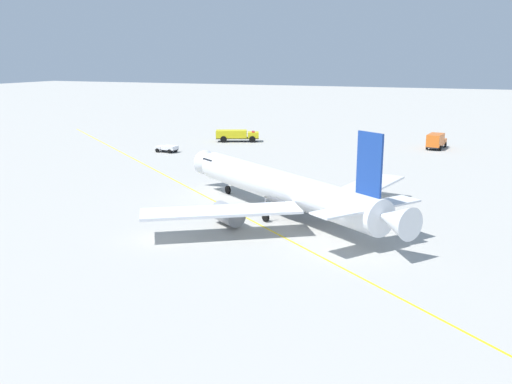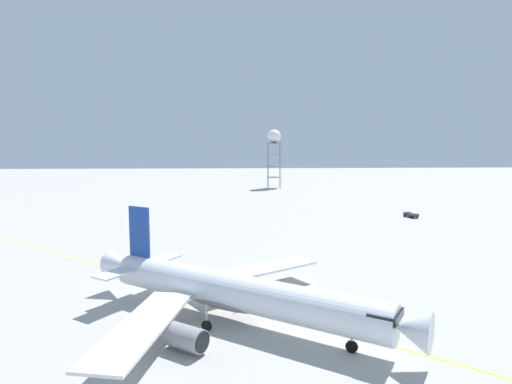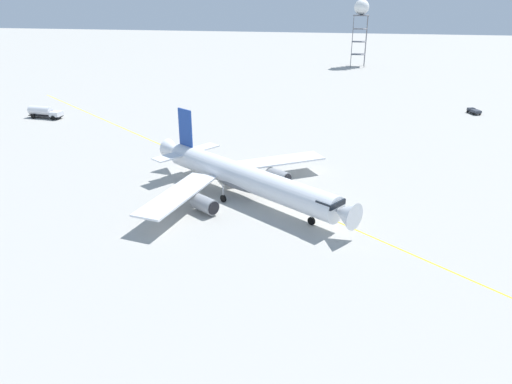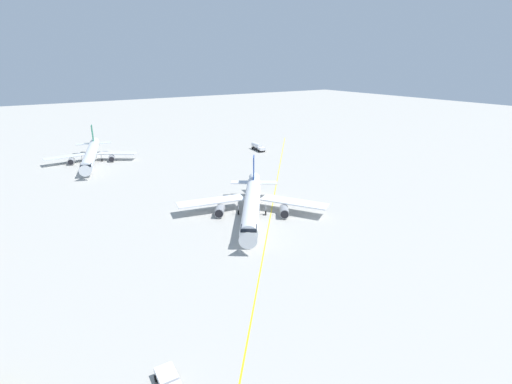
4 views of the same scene
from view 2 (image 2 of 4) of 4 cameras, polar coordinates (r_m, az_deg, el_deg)
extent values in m
plane|color=#ADAAA3|center=(49.53, -6.30, -15.69)|extent=(600.00, 600.00, 0.00)
cylinder|color=white|center=(45.08, -2.47, -13.38)|extent=(21.30, 28.72, 3.70)
cone|color=white|center=(38.91, 20.35, -17.07)|extent=(4.60, 4.46, 3.52)
cone|color=white|center=(56.28, -17.79, -9.34)|extent=(4.86, 5.08, 3.15)
cube|color=black|center=(39.01, 17.11, -15.56)|extent=(3.95, 3.76, 0.70)
ellipsoid|color=slate|center=(46.29, -4.18, -14.20)|extent=(9.32, 11.47, 2.04)
cube|color=#193D93|center=(52.73, -15.50, -5.19)|extent=(2.01, 2.78, 6.06)
cube|color=white|center=(56.00, -12.79, -8.80)|extent=(5.90, 5.18, 0.20)
cube|color=white|center=(51.51, -18.18, -10.30)|extent=(5.90, 5.18, 0.20)
cube|color=white|center=(55.09, 0.40, -10.40)|extent=(12.36, 16.08, 0.28)
cube|color=white|center=(40.24, -15.12, -17.09)|extent=(16.88, 7.36, 0.28)
cylinder|color=gray|center=(52.15, 1.68, -12.93)|extent=(3.98, 4.40, 2.19)
cylinder|color=black|center=(51.26, 3.65, -13.29)|extent=(1.62, 1.18, 1.86)
cylinder|color=gray|center=(40.63, -9.54, -18.79)|extent=(3.98, 4.40, 2.19)
cylinder|color=black|center=(39.48, -7.24, -19.53)|extent=(1.62, 1.18, 1.86)
cylinder|color=#9EA0A5|center=(40.72, 12.85, -18.37)|extent=(0.20, 0.20, 2.13)
cylinder|color=black|center=(41.18, 12.81, -19.72)|extent=(0.87, 1.08, 1.10)
cylinder|color=#9EA0A5|center=(49.05, -1.90, -13.85)|extent=(0.20, 0.20, 2.13)
cylinder|color=black|center=(49.43, -1.90, -15.01)|extent=(0.87, 1.08, 1.10)
cylinder|color=#9EA0A5|center=(44.13, -6.72, -16.25)|extent=(0.20, 0.20, 2.13)
cylinder|color=black|center=(44.55, -6.70, -17.52)|extent=(0.87, 1.08, 1.10)
cube|color=#232326|center=(116.24, 20.22, -3.05)|extent=(4.07, 2.77, 0.20)
cube|color=#2D333D|center=(117.10, 19.77, -2.74)|extent=(1.70, 2.00, 0.70)
cube|color=black|center=(117.41, 19.61, -2.66)|extent=(0.61, 1.35, 0.39)
cube|color=#2D333D|center=(115.72, 20.46, -2.90)|extent=(2.92, 2.50, 0.60)
cylinder|color=black|center=(116.59, 19.46, -3.04)|extent=(0.70, 0.50, 0.64)
cylinder|color=black|center=(117.78, 20.05, -2.98)|extent=(0.70, 0.50, 0.64)
cylinder|color=black|center=(114.82, 20.35, -3.22)|extent=(0.70, 0.50, 0.64)
cylinder|color=black|center=(116.03, 20.94, -3.15)|extent=(0.70, 0.50, 0.64)
cylinder|color=slate|center=(186.02, 1.55, 3.57)|extent=(0.24, 0.24, 19.34)
cylinder|color=slate|center=(180.69, 1.69, 3.49)|extent=(0.24, 0.24, 19.34)
cylinder|color=slate|center=(181.23, 3.38, 3.49)|extent=(0.24, 0.24, 19.34)
cylinder|color=slate|center=(186.54, 3.20, 3.57)|extent=(0.24, 0.24, 19.34)
cube|color=slate|center=(183.90, 2.45, 2.02)|extent=(5.55, 5.55, 0.16)
cube|color=slate|center=(183.60, 2.46, 3.53)|extent=(5.55, 5.55, 0.16)
cube|color=slate|center=(183.43, 2.46, 5.04)|extent=(5.55, 5.55, 0.16)
cube|color=slate|center=(183.39, 2.47, 6.59)|extent=(6.15, 6.15, 0.30)
sphere|color=white|center=(183.43, 2.48, 7.53)|extent=(5.71, 5.71, 5.71)
cube|color=yellow|center=(50.29, -0.70, -15.29)|extent=(121.68, 149.85, 0.01)
camera|label=1|loc=(105.20, -14.93, 5.82)|focal=39.72mm
camera|label=3|loc=(28.51, 146.89, 16.14)|focal=34.11mm
camera|label=4|loc=(71.05, 88.98, 13.34)|focal=26.35mm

